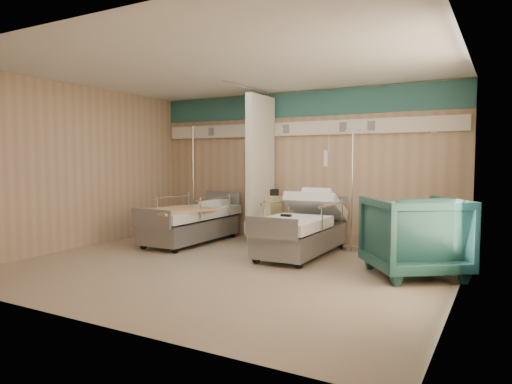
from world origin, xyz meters
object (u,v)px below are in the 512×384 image
Objects in this scene: visitor_armchair at (414,236)px; iv_stand_left at (194,211)px; bedside_cabinet at (264,218)px; bed_left at (191,226)px; iv_stand_right at (351,226)px; bed_right at (302,235)px.

iv_stand_left reaches higher than visitor_armchair.
bed_left is at bearing -139.40° from bedside_cabinet.
iv_stand_left is at bearing -52.81° from visitor_armchair.
iv_stand_right is at bearing 14.22° from bed_left.
iv_stand_left is at bearing 124.53° from bed_left.
bedside_cabinet is at bearing 141.95° from bed_right.
iv_stand_left reaches higher than bed_left.
bedside_cabinet is at bearing -2.22° from iv_stand_left.
visitor_armchair is 0.52× the size of iv_stand_left.
bedside_cabinet is (1.05, 0.90, 0.11)m from bed_left.
iv_stand_left is (-4.67, 1.46, -0.07)m from visitor_armchair.
bedside_cabinet is 3.27m from visitor_armchair.
bedside_cabinet is 0.73× the size of visitor_armchair.
visitor_armchair is 1.71m from iv_stand_right.
visitor_armchair is at bearing -25.26° from bedside_cabinet.
iv_stand_left reaches higher than bedside_cabinet.
iv_stand_left is (-3.46, 0.26, 0.04)m from iv_stand_right.
bedside_cabinet is 0.38× the size of iv_stand_left.
bedside_cabinet is at bearing 40.60° from bed_left.
bedside_cabinet is 0.42× the size of iv_stand_right.
visitor_armchair is at bearing -7.06° from bed_left.
bedside_cabinet reaches higher than bed_left.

